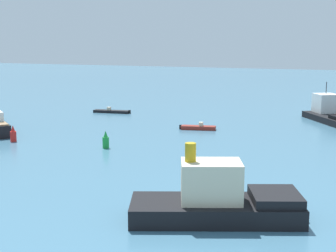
{
  "coord_description": "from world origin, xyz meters",
  "views": [
    {
      "loc": [
        24.28,
        -16.09,
        11.27
      ],
      "look_at": [
        -0.19,
        38.46,
        1.2
      ],
      "focal_mm": 53.08,
      "sensor_mm": 36.0,
      "label": 1
    }
  ],
  "objects": [
    {
      "name": "fishing_skiff",
      "position": [
        1.67,
        44.02,
        0.27
      ],
      "size": [
        4.83,
        2.28,
        1.0
      ],
      "color": "maroon",
      "rests_on": "ground"
    },
    {
      "name": "channel_buoy_red",
      "position": [
        -14.95,
        27.8,
        0.81
      ],
      "size": [
        0.7,
        0.7,
        1.9
      ],
      "color": "red",
      "rests_on": "ground"
    },
    {
      "name": "channel_buoy_green",
      "position": [
        -3.37,
        29.1,
        0.81
      ],
      "size": [
        0.7,
        0.7,
        1.9
      ],
      "color": "green",
      "rests_on": "ground"
    },
    {
      "name": "small_motorboat",
      "position": [
        -16.75,
        53.01,
        0.24
      ],
      "size": [
        6.29,
        2.15,
        0.93
      ],
      "color": "black",
      "rests_on": "ground"
    },
    {
      "name": "tugboat",
      "position": [
        14.74,
        13.12,
        1.28
      ],
      "size": [
        11.65,
        8.15,
        5.04
      ],
      "color": "black",
      "rests_on": "ground"
    }
  ]
}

